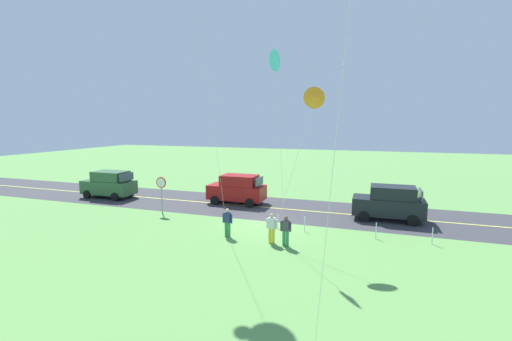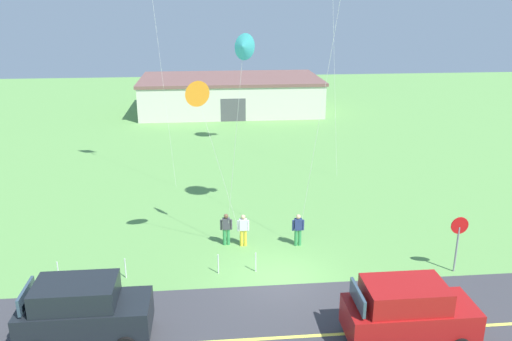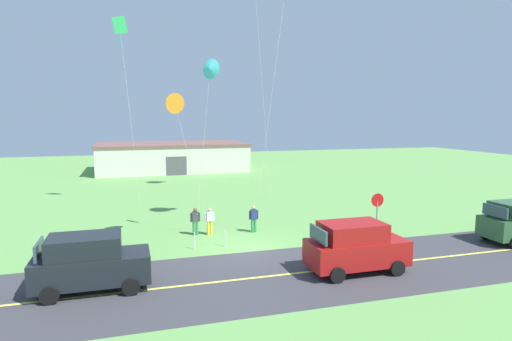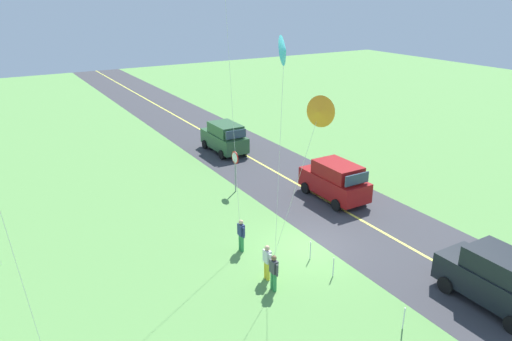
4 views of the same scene
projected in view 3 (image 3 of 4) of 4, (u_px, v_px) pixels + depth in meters
ground_plane at (247, 250)px, 22.38m from camera, size 120.00×120.00×0.10m
asphalt_road at (271, 276)px, 18.57m from camera, size 120.00×7.00×0.00m
road_centre_stripe at (271, 276)px, 18.57m from camera, size 120.00×0.16×0.00m
car_suv_foreground at (355, 246)px, 18.95m from camera, size 4.40×2.12×2.24m
car_parked_west_near at (90, 262)px, 16.91m from camera, size 4.40×2.12×2.24m
stop_sign at (377, 207)px, 24.21m from camera, size 0.76×0.08×2.56m
person_adult_near at (195, 220)px, 24.91m from camera, size 0.58×0.22×1.60m
person_adult_companion at (254, 218)px, 25.49m from camera, size 0.58×0.22×1.60m
person_child_watcher at (210, 220)px, 24.96m from camera, size 0.58×0.22×1.60m
kite_red_low at (210, 69)px, 23.28m from camera, size 1.33×1.36×9.96m
kite_yellow_high at (175, 104)px, 22.78m from camera, size 2.51×1.18×8.08m
kite_green_far at (120, 30)px, 31.25m from camera, size 1.57×1.02×14.09m
warehouse_distant at (172, 157)px, 54.88m from camera, size 18.36×10.20×3.50m
fence_post_0 at (53, 252)px, 20.36m from camera, size 0.05×0.05×0.90m
fence_post_1 at (115, 247)px, 21.14m from camera, size 0.05×0.05×0.90m
fence_post_2 at (194, 241)px, 22.25m from camera, size 0.05×0.05×0.90m
fence_post_3 at (225, 238)px, 22.70m from camera, size 0.05×0.05×0.90m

